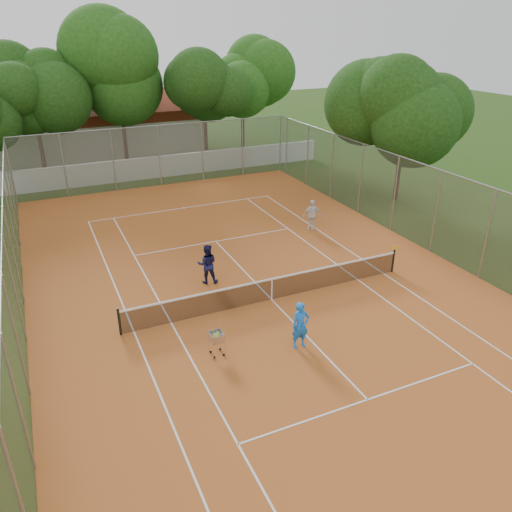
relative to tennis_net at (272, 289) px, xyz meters
name	(u,v)px	position (x,y,z in m)	size (l,w,h in m)	color
ground	(272,300)	(0.00, 0.00, -0.51)	(120.00, 120.00, 0.00)	#1F3A10
court_pad	(272,300)	(0.00, 0.00, -0.50)	(18.00, 34.00, 0.02)	#B25B22
court_lines	(272,300)	(0.00, 0.00, -0.49)	(10.98, 23.78, 0.01)	white
tennis_net	(272,289)	(0.00, 0.00, 0.00)	(11.88, 0.10, 0.98)	black
perimeter_fence	(272,255)	(0.00, 0.00, 1.49)	(18.00, 34.00, 4.00)	slate
boundary_wall	(154,167)	(0.00, 19.00, 0.24)	(26.00, 0.30, 1.50)	white
clubhouse	(100,125)	(-2.00, 29.00, 1.69)	(16.40, 9.00, 4.40)	beige
tropical_trees	(138,99)	(0.00, 22.00, 4.49)	(29.00, 19.00, 10.00)	#13350D
player_near	(300,325)	(-0.52, -3.24, 0.35)	(0.62, 0.40, 1.69)	blue
player_far_left	(207,264)	(-1.82, 2.44, 0.38)	(0.84, 0.66, 1.73)	#161944
player_far_right	(312,215)	(5.14, 5.69, 0.35)	(0.99, 0.41, 1.69)	white
ball_hopper	(217,343)	(-3.24, -2.51, -0.02)	(0.45, 0.45, 0.93)	silver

